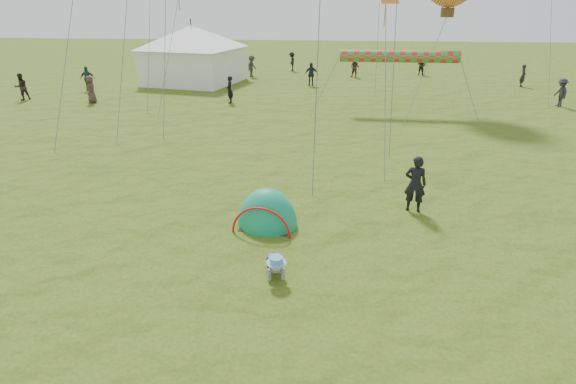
# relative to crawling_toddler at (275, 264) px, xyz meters

# --- Properties ---
(ground) EXTENTS (140.00, 140.00, 0.00)m
(ground) POSITION_rel_crawling_toddler_xyz_m (0.90, 0.20, -0.32)
(ground) COLOR #28500D
(crawling_toddler) EXTENTS (0.75, 0.93, 0.63)m
(crawling_toddler) POSITION_rel_crawling_toddler_xyz_m (0.00, 0.00, 0.00)
(crawling_toddler) COLOR black
(crawling_toddler) RESTS_ON ground
(popup_tent) EXTENTS (1.83, 1.57, 2.15)m
(popup_tent) POSITION_rel_crawling_toddler_xyz_m (-0.57, 2.45, -0.32)
(popup_tent) COLOR #167A63
(popup_tent) RESTS_ON ground
(standing_adult) EXTENTS (0.68, 0.50, 1.69)m
(standing_adult) POSITION_rel_crawling_toddler_xyz_m (3.55, 3.88, 0.53)
(standing_adult) COLOR black
(standing_adult) RESTS_ON ground
(event_marquee) EXTENTS (7.63, 7.63, 4.48)m
(event_marquee) POSITION_rel_crawling_toddler_xyz_m (-9.86, 25.78, 1.92)
(event_marquee) COLOR white
(event_marquee) RESTS_ON ground
(crowd_person_0) EXTENTS (0.70, 0.66, 1.62)m
(crowd_person_0) POSITION_rel_crawling_toddler_xyz_m (-11.95, 34.92, 0.49)
(crowd_person_0) COLOR black
(crowd_person_0) RESTS_ON ground
(crowd_person_1) EXTENTS (0.94, 0.85, 1.59)m
(crowd_person_1) POSITION_rel_crawling_toddler_xyz_m (2.44, 29.93, 0.48)
(crowd_person_1) COLOR #462D29
(crowd_person_1) RESTS_ON ground
(crowd_person_2) EXTENTS (0.75, 1.04, 1.64)m
(crowd_person_2) POSITION_rel_crawling_toddler_xyz_m (-14.91, 37.58, 0.50)
(crowd_person_2) COLOR #2F3747
(crowd_person_2) RESTS_ON ground
(crowd_person_3) EXTENTS (0.73, 1.12, 1.64)m
(crowd_person_3) POSITION_rel_crawling_toddler_xyz_m (14.24, 19.76, 0.50)
(crowd_person_3) COLOR #22242A
(crowd_person_3) RESTS_ON ground
(crowd_person_5) EXTENTS (1.33, 1.66, 1.77)m
(crowd_person_5) POSITION_rel_crawling_toddler_xyz_m (-13.53, 32.36, 0.57)
(crowd_person_5) COLOR #2F424A
(crowd_person_5) RESTS_ON ground
(crowd_person_6) EXTENTS (0.58, 0.68, 1.58)m
(crowd_person_6) POSITION_rel_crawling_toddler_xyz_m (14.56, 26.71, 0.47)
(crowd_person_6) COLOR black
(crowd_person_6) RESTS_ON ground
(crowd_person_7) EXTENTS (1.03, 1.00, 1.67)m
(crowd_person_7) POSITION_rel_crawling_toddler_xyz_m (8.13, 31.88, 0.52)
(crowd_person_7) COLOR black
(crowd_person_7) RESTS_ON ground
(crowd_person_8) EXTENTS (1.03, 0.55, 1.68)m
(crowd_person_8) POSITION_rel_crawling_toddler_xyz_m (-0.85, 25.38, 0.52)
(crowd_person_8) COLOR #1D2737
(crowd_person_8) RESTS_ON ground
(crowd_person_9) EXTENTS (0.98, 1.26, 1.71)m
(crowd_person_9) POSITION_rel_crawling_toddler_xyz_m (-6.05, 29.26, 0.54)
(crowd_person_9) COLOR #292A2E
(crowd_person_9) RESTS_ON ground
(crowd_person_10) EXTENTS (0.77, 0.92, 1.60)m
(crowd_person_10) POSITION_rel_crawling_toddler_xyz_m (-11.50, 29.46, 0.49)
(crowd_person_10) COLOR #31261F
(crowd_person_10) RESTS_ON ground
(crowd_person_11) EXTENTS (1.24, 1.54, 1.64)m
(crowd_person_11) POSITION_rel_crawling_toddler_xyz_m (-7.90, 32.35, 0.50)
(crowd_person_11) COLOR #18252D
(crowd_person_11) RESTS_ON ground
(crowd_person_12) EXTENTS (0.43, 0.61, 1.61)m
(crowd_person_12) POSITION_rel_crawling_toddler_xyz_m (-5.40, 18.56, 0.49)
(crowd_person_12) COLOR black
(crowd_person_12) RESTS_ON ground
(crowd_person_13) EXTENTS (0.97, 1.01, 1.65)m
(crowd_person_13) POSITION_rel_crawling_toddler_xyz_m (-18.65, 18.01, 0.51)
(crowd_person_13) COLOR black
(crowd_person_13) RESTS_ON ground
(crowd_person_14) EXTENTS (1.05, 0.70, 1.65)m
(crowd_person_14) POSITION_rel_crawling_toddler_xyz_m (-16.24, 21.62, 0.51)
(crowd_person_14) COLOR #243D46
(crowd_person_14) RESTS_ON ground
(crowd_person_15) EXTENTS (0.84, 1.18, 1.65)m
(crowd_person_15) POSITION_rel_crawling_toddler_xyz_m (-3.11, 33.09, 0.51)
(crowd_person_15) COLOR black
(crowd_person_15) RESTS_ON ground
(crowd_person_16) EXTENTS (0.70, 0.90, 1.63)m
(crowd_person_16) POSITION_rel_crawling_toddler_xyz_m (-13.85, 17.68, 0.50)
(crowd_person_16) COLOR #462F2B
(crowd_person_16) RESTS_ON ground
(rainbow_tube_kite) EXTENTS (6.38, 0.64, 0.64)m
(rainbow_tube_kite) POSITION_rel_crawling_toddler_xyz_m (4.40, 17.35, 2.69)
(rainbow_tube_kite) COLOR red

